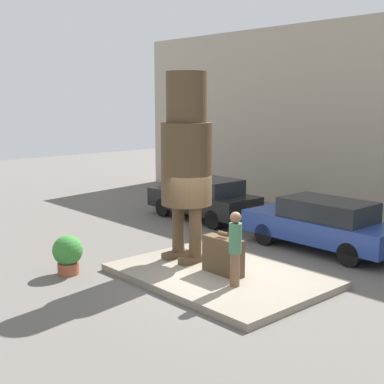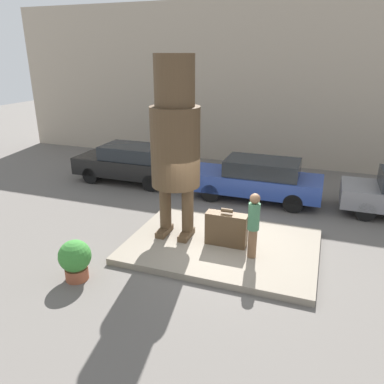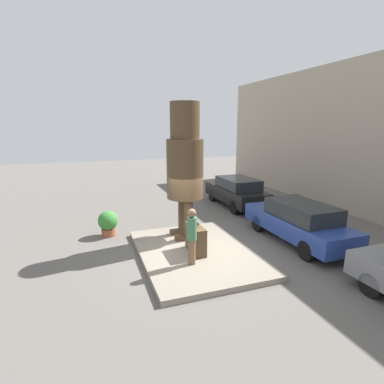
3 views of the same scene
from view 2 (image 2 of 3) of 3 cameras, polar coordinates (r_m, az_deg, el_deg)
ground_plane at (r=10.68m, az=4.55°, el=-8.59°), size 60.00×60.00×0.00m
pedestal at (r=10.64m, az=4.56°, el=-8.17°), size 5.19×3.68×0.18m
building_backdrop at (r=18.45m, az=12.90°, el=15.52°), size 28.00×0.60×7.48m
statue_figure at (r=10.12m, az=-2.58°, el=8.59°), size 1.35×1.35×4.99m
giant_suitcase at (r=10.33m, az=5.25°, el=-5.64°), size 1.14×0.37×1.08m
tourist at (r=9.60m, az=9.35°, el=-4.69°), size 0.30×0.30×1.76m
parked_car_black at (r=15.99m, az=-9.45°, el=4.46°), size 4.50×1.78×1.59m
parked_car_blue at (r=13.97m, az=9.86°, el=2.03°), size 4.77×1.71×1.57m
planter_pot at (r=9.49m, az=-17.38°, el=-9.69°), size 0.78×0.78×1.02m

